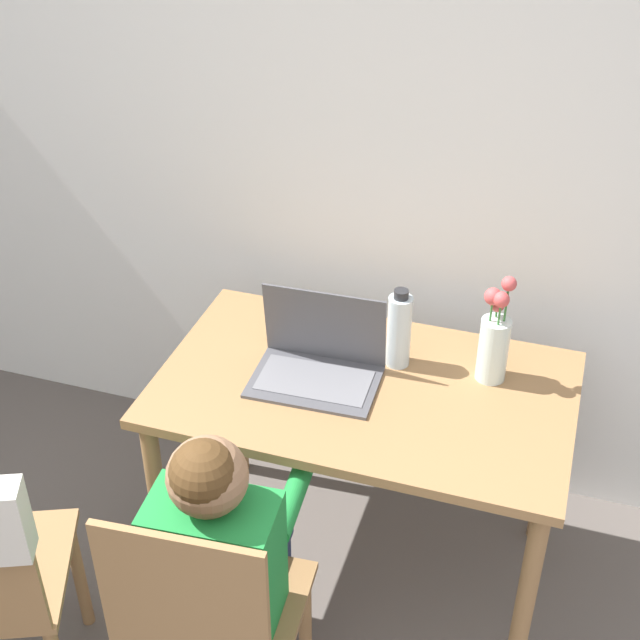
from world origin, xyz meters
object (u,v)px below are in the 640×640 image
(laptop, at_px, (319,358))
(flower_vase, at_px, (494,340))
(chair_occupied, at_px, (210,627))
(water_bottle, at_px, (399,330))
(person_seated, at_px, (222,541))

(laptop, relative_size, flower_vase, 1.10)
(chair_occupied, distance_m, water_bottle, 0.93)
(flower_vase, height_order, water_bottle, flower_vase)
(laptop, xyz_separation_m, water_bottle, (0.20, 0.12, 0.06))
(chair_occupied, distance_m, flower_vase, 1.05)
(laptop, bearing_deg, person_seated, -97.81)
(chair_occupied, height_order, water_bottle, water_bottle)
(chair_occupied, distance_m, person_seated, 0.20)
(person_seated, relative_size, flower_vase, 3.01)
(laptop, relative_size, water_bottle, 1.47)
(person_seated, bearing_deg, water_bottle, -114.55)
(water_bottle, bearing_deg, person_seated, -110.17)
(chair_occupied, height_order, person_seated, person_seated)
(chair_occupied, relative_size, water_bottle, 3.66)
(laptop, height_order, flower_vase, flower_vase)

